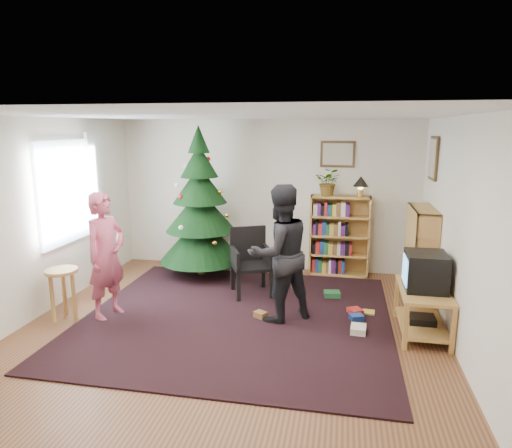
% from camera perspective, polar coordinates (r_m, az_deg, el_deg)
% --- Properties ---
extents(floor, '(5.00, 5.00, 0.00)m').
position_cam_1_polar(floor, '(5.66, -3.07, -12.79)').
color(floor, brown).
rests_on(floor, ground).
extents(ceiling, '(5.00, 5.00, 0.00)m').
position_cam_1_polar(ceiling, '(5.14, -3.38, 13.43)').
color(ceiling, white).
rests_on(ceiling, wall_back).
extents(wall_back, '(5.00, 0.02, 2.50)m').
position_cam_1_polar(wall_back, '(7.67, 1.35, 3.59)').
color(wall_back, silver).
rests_on(wall_back, floor).
extents(wall_front, '(5.00, 0.02, 2.50)m').
position_cam_1_polar(wall_front, '(3.00, -15.14, -10.36)').
color(wall_front, silver).
rests_on(wall_front, floor).
extents(wall_left, '(0.02, 5.00, 2.50)m').
position_cam_1_polar(wall_left, '(6.34, -25.70, 0.63)').
color(wall_left, silver).
rests_on(wall_left, floor).
extents(wall_right, '(0.02, 5.00, 2.50)m').
position_cam_1_polar(wall_right, '(5.25, 24.30, -1.40)').
color(wall_right, silver).
rests_on(wall_right, floor).
extents(rug, '(3.80, 3.60, 0.02)m').
position_cam_1_polar(rug, '(5.92, -2.35, -11.51)').
color(rug, black).
rests_on(rug, floor).
extents(window_pane, '(0.04, 1.20, 1.40)m').
position_cam_1_polar(window_pane, '(6.77, -22.69, 3.69)').
color(window_pane, silver).
rests_on(window_pane, wall_left).
extents(curtain, '(0.06, 0.35, 1.60)m').
position_cam_1_polar(curtain, '(7.34, -19.44, 4.51)').
color(curtain, silver).
rests_on(curtain, wall_left).
extents(picture_back, '(0.55, 0.03, 0.42)m').
position_cam_1_polar(picture_back, '(7.47, 10.18, 8.59)').
color(picture_back, '#4C3319').
rests_on(picture_back, wall_back).
extents(picture_right, '(0.03, 0.50, 0.60)m').
position_cam_1_polar(picture_right, '(6.85, 21.32, 7.67)').
color(picture_right, '#4C3319').
rests_on(picture_right, wall_right).
extents(christmas_tree, '(1.33, 1.33, 2.41)m').
position_cam_1_polar(christmas_tree, '(7.32, -6.96, 1.15)').
color(christmas_tree, '#3F2816').
rests_on(christmas_tree, rug).
extents(bookshelf_back, '(0.95, 0.30, 1.30)m').
position_cam_1_polar(bookshelf_back, '(7.51, 10.38, -1.32)').
color(bookshelf_back, '#B07A3F').
rests_on(bookshelf_back, floor).
extents(bookshelf_right, '(0.30, 0.95, 1.30)m').
position_cam_1_polar(bookshelf_right, '(6.71, 19.84, -3.47)').
color(bookshelf_right, '#B07A3F').
rests_on(bookshelf_right, floor).
extents(tv_stand, '(0.54, 0.97, 0.55)m').
position_cam_1_polar(tv_stand, '(5.71, 20.12, -9.71)').
color(tv_stand, '#B07A3F').
rests_on(tv_stand, floor).
extents(crt_tv, '(0.45, 0.49, 0.43)m').
position_cam_1_polar(crt_tv, '(5.57, 20.41, -5.54)').
color(crt_tv, black).
rests_on(crt_tv, tv_stand).
extents(armchair, '(0.70, 0.72, 0.96)m').
position_cam_1_polar(armchair, '(6.59, -0.40, -4.32)').
color(armchair, black).
rests_on(armchair, rug).
extents(stool, '(0.39, 0.39, 0.65)m').
position_cam_1_polar(stool, '(6.18, -23.07, -6.53)').
color(stool, '#B07A3F').
rests_on(stool, floor).
extents(person_standing, '(0.54, 0.67, 1.60)m').
position_cam_1_polar(person_standing, '(6.00, -18.25, -3.79)').
color(person_standing, '#B3475E').
rests_on(person_standing, rug).
extents(person_by_chair, '(1.05, 1.02, 1.71)m').
position_cam_1_polar(person_by_chair, '(5.60, 2.98, -3.71)').
color(person_by_chair, black).
rests_on(person_by_chair, rug).
extents(potted_plant, '(0.45, 0.40, 0.44)m').
position_cam_1_polar(potted_plant, '(7.37, 9.07, 5.22)').
color(potted_plant, gray).
rests_on(potted_plant, bookshelf_back).
extents(table_lamp, '(0.24, 0.24, 0.32)m').
position_cam_1_polar(table_lamp, '(7.37, 12.97, 5.04)').
color(table_lamp, '#A57F33').
rests_on(table_lamp, bookshelf_back).
extents(floor_clutter, '(1.55, 1.32, 0.08)m').
position_cam_1_polar(floor_clutter, '(6.03, 10.24, -10.92)').
color(floor_clutter, '#A51E19').
rests_on(floor_clutter, rug).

